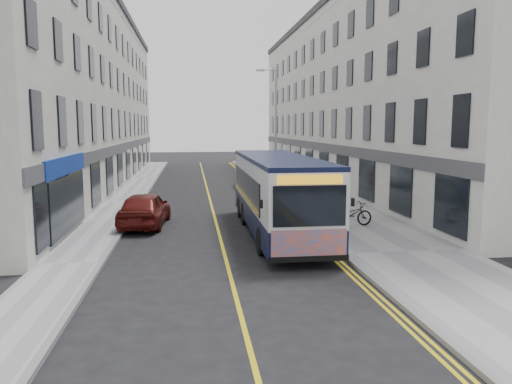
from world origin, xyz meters
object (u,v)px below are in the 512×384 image
object	(u,v)px
car_white	(250,176)
city_bus	(278,192)
bicycle	(350,214)
streetlamp	(275,127)
car_maroon	(145,209)
pedestrian_near	(301,179)
pedestrian_far	(318,176)

from	to	relation	value
car_white	city_bus	bearing A→B (deg)	-85.21
bicycle	car_white	bearing A→B (deg)	1.16
streetlamp	car_maroon	world-z (taller)	streetlamp
pedestrian_near	car_white	world-z (taller)	pedestrian_near
bicycle	car_white	world-z (taller)	car_white
city_bus	bicycle	world-z (taller)	city_bus
bicycle	pedestrian_far	xyz separation A→B (m)	(2.04, 13.39, 0.29)
city_bus	car_maroon	bearing A→B (deg)	157.20
car_white	pedestrian_far	bearing A→B (deg)	-21.06
pedestrian_near	pedestrian_far	size ratio (longest dim) A/B	1.07
pedestrian_near	car_maroon	world-z (taller)	pedestrian_near
streetlamp	bicycle	world-z (taller)	streetlamp
streetlamp	pedestrian_near	distance (m)	3.88
city_bus	bicycle	size ratio (longest dim) A/B	5.54
pedestrian_far	car_maroon	size ratio (longest dim) A/B	0.35
streetlamp	car_white	world-z (taller)	streetlamp
streetlamp	pedestrian_near	bearing A→B (deg)	12.64
pedestrian_near	car_maroon	xyz separation A→B (m)	(-9.17, -9.39, -0.21)
car_maroon	car_white	bearing A→B (deg)	-108.70
city_bus	pedestrian_far	size ratio (longest dim) A/B	6.81
city_bus	bicycle	bearing A→B (deg)	10.20
city_bus	pedestrian_far	xyz separation A→B (m)	(5.33, 13.98, -0.82)
car_maroon	pedestrian_near	bearing A→B (deg)	-128.70
pedestrian_far	pedestrian_near	bearing A→B (deg)	-154.71
pedestrian_near	pedestrian_far	world-z (taller)	pedestrian_near
streetlamp	pedestrian_far	bearing A→B (deg)	36.63
pedestrian_near	car_white	xyz separation A→B (m)	(-2.79, 4.72, -0.21)
bicycle	pedestrian_far	distance (m)	13.54
pedestrian_far	car_white	world-z (taller)	pedestrian_far
car_maroon	city_bus	bearing A→B (deg)	162.81
city_bus	pedestrian_far	distance (m)	14.98
bicycle	car_maroon	distance (m)	9.05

